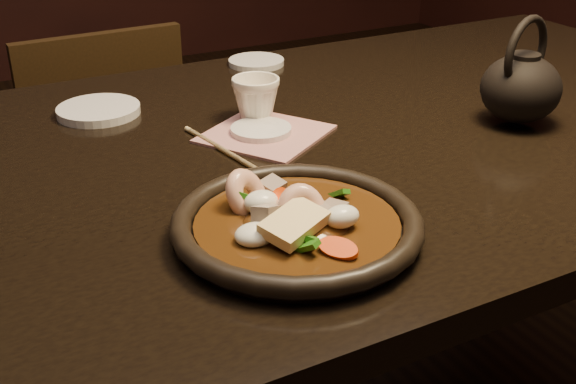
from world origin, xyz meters
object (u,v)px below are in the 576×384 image
table (352,173)px  tea_cup (256,98)px  teapot (521,85)px  plate (297,225)px  chair (101,173)px

table → tea_cup: tea_cup is taller
table → tea_cup: 0.19m
table → teapot: size_ratio=9.64×
tea_cup → plate: bearing=-108.8°
table → tea_cup: (-0.12, 0.10, 0.11)m
chair → teapot: size_ratio=4.76×
plate → table: bearing=46.4°
tea_cup → teapot: 0.41m
teapot → tea_cup: bearing=133.7°
plate → teapot: size_ratio=1.72×
table → chair: 0.79m
table → plate: plate is taller
chair → teapot: (0.48, -0.82, 0.38)m
plate → teapot: 0.50m
teapot → table: bearing=140.5°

